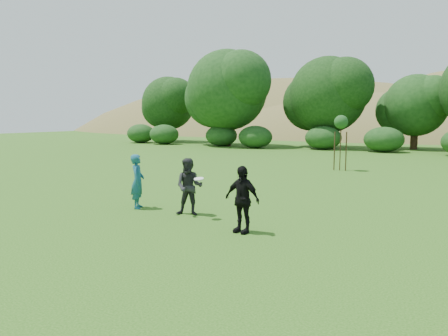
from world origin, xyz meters
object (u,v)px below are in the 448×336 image
at_px(player_teal, 138,181).
at_px(player_grey, 189,187).
at_px(sapling, 341,124).
at_px(player_black, 242,199).

relative_size(player_teal, player_grey, 1.02).
bearing_deg(player_grey, player_teal, 158.36).
bearing_deg(sapling, player_black, -85.56).
bearing_deg(player_black, sapling, 102.75).
bearing_deg(player_teal, player_black, -134.03).
distance_m(player_teal, player_grey, 1.89).
distance_m(player_black, sapling, 13.47).
bearing_deg(sapling, player_teal, -103.61).
distance_m(player_teal, player_black, 4.14).
bearing_deg(player_teal, player_grey, -121.03).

